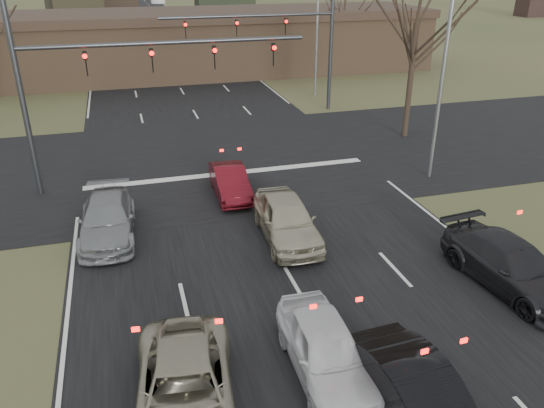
{
  "coord_description": "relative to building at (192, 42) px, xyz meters",
  "views": [
    {
      "loc": [
        -4.61,
        -10.36,
        9.45
      ],
      "look_at": [
        -0.19,
        4.99,
        2.0
      ],
      "focal_mm": 35.0,
      "sensor_mm": 36.0,
      "label": 1
    }
  ],
  "objects": [
    {
      "name": "streetlight_right_near",
      "position": [
        6.82,
        -28.0,
        2.92
      ],
      "size": [
        2.34,
        0.25,
        10.0
      ],
      "color": "gray",
      "rests_on": "ground"
    },
    {
      "name": "streetlight_right_far",
      "position": [
        7.32,
        -11.0,
        2.92
      ],
      "size": [
        2.34,
        0.25,
        10.0
      ],
      "color": "gray",
      "rests_on": "ground"
    },
    {
      "name": "car_silver_ahead",
      "position": [
        -1.31,
        -31.91,
        -1.88
      ],
      "size": [
        2.09,
        4.71,
        1.58
      ],
      "primitive_type": "imported",
      "rotation": [
        0.0,
        0.0,
        -0.05
      ],
      "color": "#B6B093",
      "rests_on": "ground"
    },
    {
      "name": "building",
      "position": [
        0.0,
        0.0,
        0.0
      ],
      "size": [
        42.4,
        10.4,
        5.3
      ],
      "color": "brown",
      "rests_on": "ground"
    },
    {
      "name": "car_white_sedan",
      "position": [
        -2.5,
        -38.85,
        -1.95
      ],
      "size": [
        1.8,
        4.25,
        1.43
      ],
      "primitive_type": "imported",
      "rotation": [
        0.0,
        0.0,
        -0.03
      ],
      "color": "white",
      "rests_on": "ground"
    },
    {
      "name": "car_grey_ahead",
      "position": [
        -7.63,
        -29.9,
        -1.97
      ],
      "size": [
        2.19,
        4.87,
        1.39
      ],
      "primitive_type": "imported",
      "rotation": [
        0.0,
        0.0,
        -0.05
      ],
      "color": "gray",
      "rests_on": "ground"
    },
    {
      "name": "mast_arm_near",
      "position": [
        -7.23,
        -25.0,
        2.41
      ],
      "size": [
        12.12,
        0.24,
        8.0
      ],
      "color": "#383A3D",
      "rests_on": "ground"
    },
    {
      "name": "car_black_hatch",
      "position": [
        -1.11,
        -40.88,
        -1.95
      ],
      "size": [
        1.83,
        4.45,
        1.44
      ],
      "primitive_type": "imported",
      "rotation": [
        0.0,
        0.0,
        0.07
      ],
      "color": "black",
      "rests_on": "ground"
    },
    {
      "name": "ground",
      "position": [
        -2.0,
        -38.0,
        -2.67
      ],
      "size": [
        360.0,
        360.0,
        0.0
      ],
      "primitive_type": "plane",
      "color": "#3F4A27",
      "rests_on": "ground"
    },
    {
      "name": "road_main",
      "position": [
        -2.0,
        22.0,
        -2.66
      ],
      "size": [
        14.0,
        300.0,
        0.02
      ],
      "primitive_type": "cube",
      "color": "black",
      "rests_on": "ground"
    },
    {
      "name": "car_silver_suv",
      "position": [
        -6.0,
        -39.2,
        -1.99
      ],
      "size": [
        2.81,
        5.09,
        1.35
      ],
      "primitive_type": "imported",
      "rotation": [
        0.0,
        0.0,
        -0.12
      ],
      "color": "#9E9880",
      "rests_on": "ground"
    },
    {
      "name": "mast_arm_far",
      "position": [
        4.18,
        -15.0,
        2.35
      ],
      "size": [
        11.12,
        0.24,
        8.0
      ],
      "color": "#383A3D",
      "rests_on": "ground"
    },
    {
      "name": "car_charcoal_sedan",
      "position": [
        4.5,
        -36.79,
        -1.93
      ],
      "size": [
        2.58,
        5.24,
        1.46
      ],
      "primitive_type": "imported",
      "rotation": [
        0.0,
        0.0,
        0.11
      ],
      "color": "black",
      "rests_on": "ground"
    },
    {
      "name": "car_red_ahead",
      "position": [
        -2.5,
        -27.51,
        -2.03
      ],
      "size": [
        1.46,
        3.91,
        1.28
      ],
      "primitive_type": "imported",
      "rotation": [
        0.0,
        0.0,
        -0.03
      ],
      "color": "#550C14",
      "rests_on": "ground"
    },
    {
      "name": "road_cross",
      "position": [
        -2.0,
        -23.0,
        -2.65
      ],
      "size": [
        200.0,
        14.0,
        0.02
      ],
      "primitive_type": "cube",
      "color": "black",
      "rests_on": "ground"
    }
  ]
}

